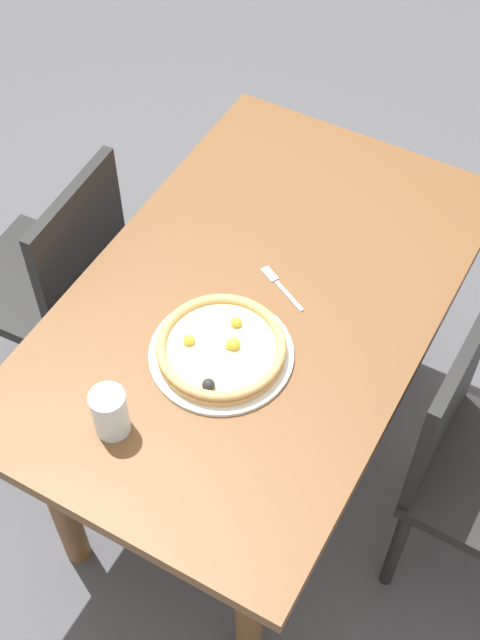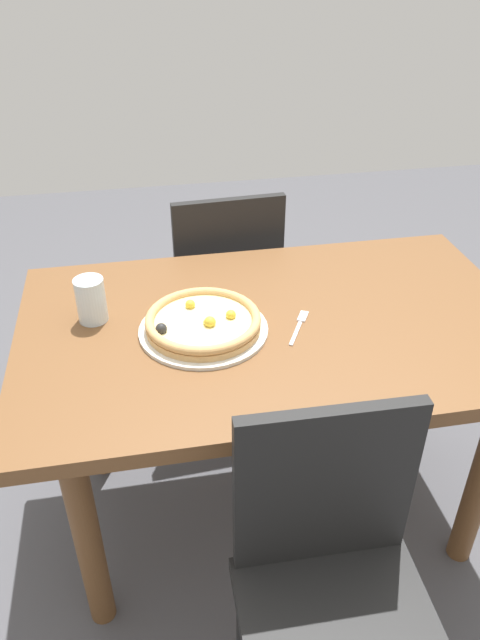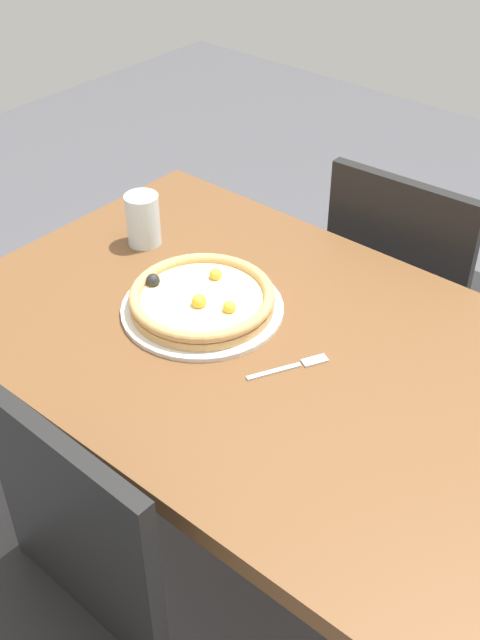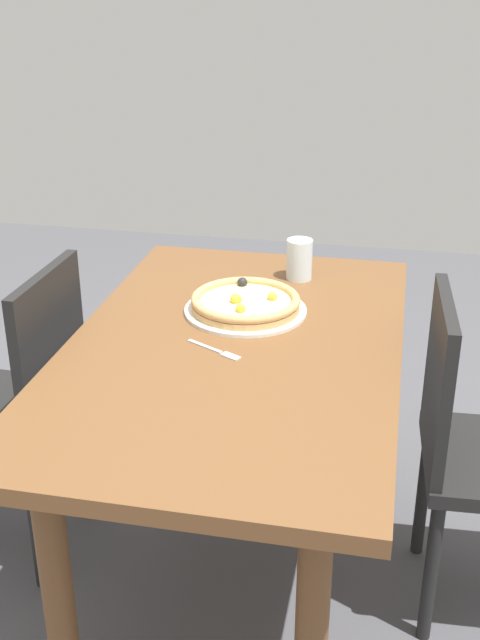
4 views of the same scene
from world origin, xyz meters
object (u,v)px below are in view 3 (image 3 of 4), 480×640
at_px(dining_table, 278,387).
at_px(plate, 202,308).
at_px(pizza, 202,298).
at_px(fork, 295,366).
at_px(chair_far, 408,298).
at_px(drinking_glass, 143,220).

bearing_deg(dining_table, plate, -177.05).
bearing_deg(pizza, fork, -4.31).
height_order(dining_table, plate, plate).
relative_size(dining_table, fork, 8.94).
bearing_deg(plate, dining_table, 2.95).
height_order(dining_table, chair_far, chair_far).
bearing_deg(pizza, drinking_glass, 158.92).
relative_size(dining_table, pizza, 4.54).
bearing_deg(dining_table, fork, -26.85).
bearing_deg(drinking_glass, chair_far, 50.97).
relative_size(dining_table, drinking_glass, 11.10).
height_order(fork, drinking_glass, drinking_glass).
xyz_separation_m(pizza, drinking_glass, (-0.28, 0.11, 0.03)).
bearing_deg(dining_table, chair_far, 94.10).
relative_size(dining_table, chair_far, 1.53).
xyz_separation_m(dining_table, chair_far, (-0.05, 0.63, -0.15)).
distance_m(plate, pizza, 0.03).
relative_size(dining_table, plate, 4.05).
distance_m(chair_far, plate, 0.71).
xyz_separation_m(dining_table, pizza, (-0.20, -0.01, 0.14)).
distance_m(plate, drinking_glass, 0.31).
height_order(chair_far, pizza, chair_far).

